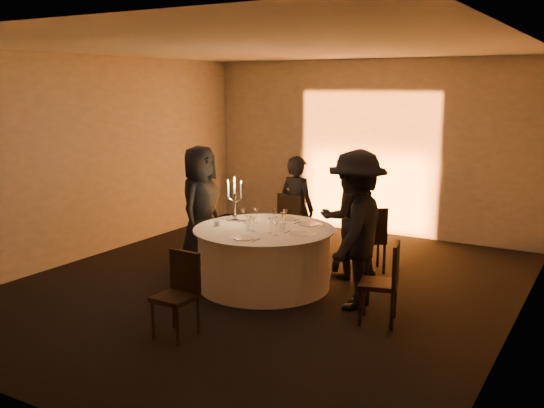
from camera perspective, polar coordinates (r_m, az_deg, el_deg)
The scene contains 35 objects.
floor at distance 7.90m, azimuth -0.74°, elevation -7.74°, with size 7.00×7.00×0.00m, color black.
ceiling at distance 7.49m, azimuth -0.80°, elevation 14.53°, with size 7.00×7.00×0.00m, color silver.
wall_back at distance 10.68m, azimuth 9.02°, elevation 5.31°, with size 7.00×7.00×0.00m, color #9D9791.
wall_front at distance 4.95m, azimuth -22.22°, elevation -2.00°, with size 7.00×7.00×0.00m, color #9D9791.
wall_left at distance 9.45m, azimuth -16.59°, elevation 4.25°, with size 7.00×7.00×0.00m, color #9D9791.
wall_right at distance 6.55m, azimuth 22.34°, elevation 1.02°, with size 7.00×7.00×0.00m, color #9D9791.
uplighter_fixture at distance 10.65m, azimuth 8.19°, elevation -2.60°, with size 0.25×0.12×0.10m, color black.
banquet_table at distance 7.79m, azimuth -0.75°, elevation -5.06°, with size 1.80×1.80×0.77m.
chair_left at distance 8.94m, azimuth -6.13°, elevation -2.15°, with size 0.53×0.53×0.91m.
chair_back_left at distance 8.95m, azimuth 2.11°, elevation -1.75°, with size 0.51×0.51×1.00m.
chair_back_right at distance 8.45m, azimuth 9.27°, elevation -2.96°, with size 0.56×0.56×0.93m.
chair_right at distance 6.68m, azimuth 10.63°, elevation -6.88°, with size 0.48×0.48×0.91m.
chair_front at distance 6.36m, azimuth -8.73°, elevation -7.94°, with size 0.39×0.39×0.87m.
guest_left at distance 8.52m, azimuth -6.78°, elevation -0.35°, with size 0.85×0.55×1.74m, color black.
guest_back_left at distance 8.90m, azimuth 2.38°, elevation -0.41°, with size 0.57×0.37×1.55m, color black.
guest_back_right at distance 8.15m, azimuth 7.31°, elevation -1.27°, with size 0.79×0.62×1.63m, color black.
guest_right at distance 7.00m, azimuth 7.93°, elevation -2.45°, with size 1.19×0.69×1.85m, color black.
plate_left at distance 8.19m, azimuth -3.40°, elevation -1.43°, with size 0.36×0.27×0.01m.
plate_back_left at distance 8.20m, azimuth 1.27°, elevation -1.33°, with size 0.36×0.28×0.08m.
plate_back_right at distance 7.91m, azimuth 3.54°, elevation -1.89°, with size 0.35×0.29×0.01m.
plate_right at distance 7.39m, azimuth 2.64°, elevation -2.80°, with size 0.36×0.25×0.01m.
plate_front at distance 7.17m, azimuth -2.66°, elevation -3.24°, with size 0.35×0.25×0.01m.
coffee_cup at distance 7.84m, azimuth -5.18°, elevation -1.85°, with size 0.11×0.11×0.07m.
candelabra at distance 8.06m, azimuth -3.53°, elevation -0.15°, with size 0.25×0.12×0.61m.
wine_glass_a at distance 7.49m, azimuth -1.79°, elevation -1.59°, with size 0.07×0.07×0.19m.
wine_glass_b at distance 7.99m, azimuth -1.47°, elevation -0.78°, with size 0.07×0.07×0.19m.
wine_glass_c at distance 7.90m, azimuth 1.28°, elevation -0.91°, with size 0.07×0.07×0.19m.
wine_glass_d at distance 7.28m, azimuth 0.41°, elevation -1.94°, with size 0.07×0.07×0.19m.
wine_glass_e at distance 7.73m, azimuth 1.00°, elevation -1.18°, with size 0.07×0.07×0.19m.
wine_glass_f at distance 7.94m, azimuth 0.22°, elevation -0.85°, with size 0.07×0.07×0.19m.
wine_glass_g at distance 7.54m, azimuth -2.21°, elevation -1.49°, with size 0.07×0.07×0.19m.
wine_glass_h at distance 7.40m, azimuth -0.17°, elevation -1.74°, with size 0.07×0.07×0.19m.
wine_glass_i at distance 7.97m, azimuth -2.69°, elevation -0.81°, with size 0.07×0.07×0.19m.
tumbler_a at distance 7.53m, azimuth 0.97°, elevation -2.24°, with size 0.07×0.07×0.09m, color white.
tumbler_b at distance 7.77m, azimuth -2.25°, elevation -1.82°, with size 0.07×0.07×0.09m, color white.
Camera 1 is at (3.87, -6.40, 2.55)m, focal length 40.00 mm.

